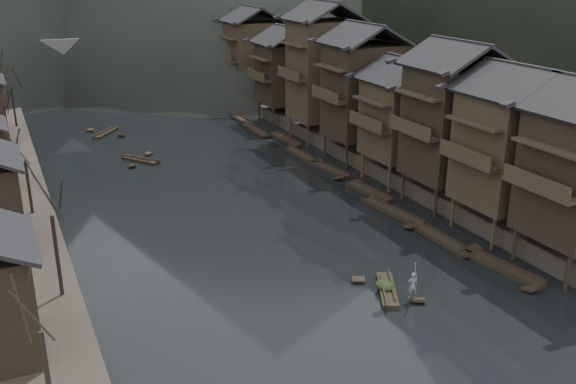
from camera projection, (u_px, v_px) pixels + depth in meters
water at (303, 266)px, 45.58m from camera, size 300.00×300.00×0.00m
right_bank at (398, 103)px, 93.21m from camera, size 40.00×200.00×1.80m
stilt_houses at (371, 80)px, 66.03m from camera, size 9.00×67.60×16.41m
bare_trees at (13, 123)px, 58.69m from camera, size 3.78×75.09×7.56m
moored_sampans at (304, 156)px, 70.62m from camera, size 3.09×68.63×0.47m
midriver_boats at (126, 114)px, 89.46m from camera, size 13.12×49.69×0.44m
stone_bridge at (110, 59)px, 105.22m from camera, size 40.00×6.00×9.00m
hero_sampan at (387, 290)px, 41.97m from camera, size 3.07×4.88×0.44m
cargo_heap at (385, 281)px, 41.91m from camera, size 1.11×1.45×0.67m
boatman at (413, 282)px, 40.56m from camera, size 0.73×0.55×1.80m
bamboo_pole at (418, 243)px, 39.73m from camera, size 1.35×1.42×3.53m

